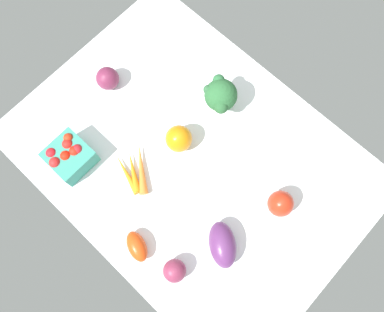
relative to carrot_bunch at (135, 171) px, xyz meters
The scene contains 10 objects.
tablecloth 17.48cm from the carrot_bunch, 122.36° to the right, with size 104.00×76.00×2.00cm, color white.
carrot_bunch is the anchor object (origin of this frame).
eggplant 33.19cm from the carrot_bunch, behind, with size 12.69×7.38×7.38cm, color #5D2D64.
broccoli_head 33.50cm from the carrot_bunch, 96.84° to the right, with size 9.87×9.96×13.04cm.
red_onion_near_basket 30.48cm from the carrot_bunch, 28.26° to the right, with size 7.15×7.15×7.15cm, color #722645.
bell_pepper_orange 15.99cm from the carrot_bunch, 101.94° to the right, with size 7.93×7.93×8.51cm, color orange.
bell_pepper_red 43.03cm from the carrot_bunch, 150.66° to the right, with size 7.37×7.37×8.53cm, color red.
red_onion_center 30.91cm from the carrot_bunch, 156.25° to the left, with size 6.35×6.35×6.35cm, color #842E4A.
berry_basket 19.53cm from the carrot_bunch, 32.04° to the left, with size 11.71×11.71×8.05cm.
roma_tomato 22.02cm from the carrot_bunch, 137.22° to the left, with size 8.94×5.00×5.00cm, color #E54514.
Camera 1 is at (-22.28, 23.71, 115.13)cm, focal length 36.54 mm.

